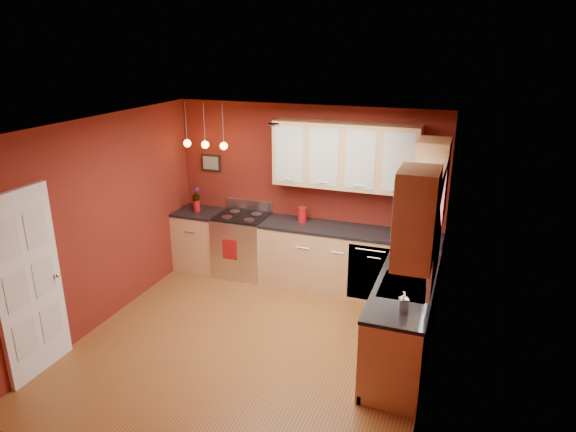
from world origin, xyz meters
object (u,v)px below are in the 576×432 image
(coffee_maker, at_px, (411,225))
(soap_pump, at_px, (404,301))
(gas_range, at_px, (243,245))
(red_canister, at_px, (302,214))
(sink, at_px, (404,288))

(coffee_maker, relative_size, soap_pump, 1.29)
(gas_range, xyz_separation_m, soap_pump, (2.68, -2.05, 0.56))
(red_canister, distance_m, coffee_maker, 1.55)
(sink, height_order, coffee_maker, sink)
(gas_range, height_order, sink, sink)
(gas_range, relative_size, red_canister, 5.12)
(sink, bearing_deg, gas_range, 150.22)
(sink, relative_size, red_canister, 3.23)
(red_canister, bearing_deg, coffee_maker, 1.19)
(sink, bearing_deg, red_canister, 136.80)
(red_canister, height_order, soap_pump, red_canister)
(gas_range, xyz_separation_m, sink, (2.62, -1.50, 0.43))
(sink, distance_m, soap_pump, 0.57)
(sink, xyz_separation_m, red_canister, (-1.70, 1.59, 0.13))
(gas_range, distance_m, sink, 3.05)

